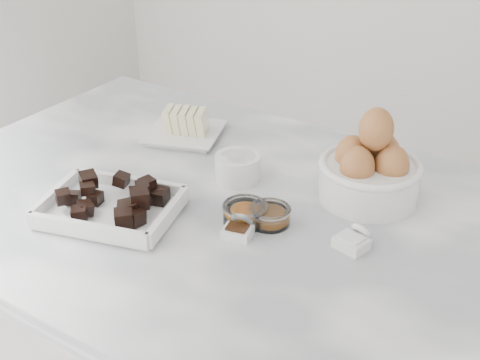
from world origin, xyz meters
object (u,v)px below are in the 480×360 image
Objects in this scene: butter_plate at (183,126)px; vanilla_spoon at (239,229)px; sugar_ramekin at (238,167)px; salt_spoon at (354,240)px; chocolate_dish at (110,204)px; zest_bowl at (245,212)px; egg_bowl at (370,170)px; honey_bowl at (270,215)px.

butter_plate is 0.41m from vanilla_spoon.
salt_spoon is (0.28, -0.08, -0.02)m from sugar_ramekin.
zest_bowl is (0.21, 0.11, -0.01)m from chocolate_dish.
egg_bowl is 0.27m from vanilla_spoon.
egg_bowl is 0.17m from salt_spoon.
sugar_ramekin is 1.34× the size of vanilla_spoon.
chocolate_dish reaches higher than salt_spoon.
sugar_ramekin reaches higher than honey_bowl.
vanilla_spoon is at bearing -119.35° from egg_bowl.
vanilla_spoon is at bearing -71.47° from zest_bowl.
salt_spoon is (0.18, 0.07, 0.00)m from vanilla_spoon.
honey_bowl is 0.92× the size of zest_bowl.
salt_spoon reaches higher than zest_bowl.
sugar_ramekin is at bearing 63.71° from chocolate_dish.
salt_spoon is at bearing -20.56° from butter_plate.
egg_bowl is at bearing 58.44° from honey_bowl.
vanilla_spoon is (0.01, -0.04, -0.01)m from zest_bowl.
sugar_ramekin is at bearing -162.99° from egg_bowl.
zest_bowl is (0.09, -0.12, -0.01)m from sugar_ramekin.
sugar_ramekin is 1.08× the size of zest_bowl.
chocolate_dish is 3.10× the size of sugar_ramekin.
honey_bowl is at bearing -30.34° from butter_plate.
egg_bowl is (0.35, 0.30, 0.03)m from chocolate_dish.
sugar_ramekin is 1.25× the size of salt_spoon.
butter_plate is 0.39m from honey_bowl.
honey_bowl is 0.06m from vanilla_spoon.
egg_bowl is (0.24, 0.07, 0.03)m from sugar_ramekin.
chocolate_dish is 0.47m from egg_bowl.
salt_spoon is (0.19, 0.03, -0.01)m from zest_bowl.
egg_bowl is 2.32× the size of zest_bowl.
zest_bowl is at bearing 28.37° from chocolate_dish.
honey_bowl is at bearing -174.34° from salt_spoon.
egg_bowl reaches higher than salt_spoon.
vanilla_spoon is at bearing -156.92° from salt_spoon.
chocolate_dish is at bearing -162.04° from vanilla_spoon.
salt_spoon is (0.40, 0.15, -0.01)m from chocolate_dish.
egg_bowl reaches higher than chocolate_dish.
honey_bowl is at bearing 67.56° from vanilla_spoon.
zest_bowl is at bearing -35.88° from butter_plate.
honey_bowl is (0.25, 0.13, -0.01)m from chocolate_dish.
sugar_ramekin is 0.17m from honey_bowl.
salt_spoon reaches higher than honey_bowl.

